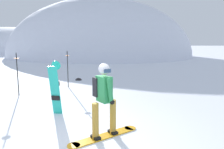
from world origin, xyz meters
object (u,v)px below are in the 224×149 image
object	(u,v)px
piste_marker_far	(68,66)
piste_marker_near	(17,71)
spare_snowboard	(55,88)
snowboarder_main	(104,98)
rock_dark	(78,80)

from	to	relation	value
piste_marker_far	piste_marker_near	bearing A→B (deg)	-125.83
spare_snowboard	piste_marker_near	distance (m)	3.17
snowboarder_main	spare_snowboard	bearing A→B (deg)	145.23
piste_marker_near	rock_dark	size ratio (longest dim) A/B	4.80
snowboarder_main	piste_marker_far	world-z (taller)	piste_marker_far
snowboarder_main	piste_marker_near	size ratio (longest dim) A/B	0.95
spare_snowboard	rock_dark	bearing A→B (deg)	102.09
piste_marker_near	spare_snowboard	bearing A→B (deg)	-37.43
snowboarder_main	rock_dark	bearing A→B (deg)	113.06
snowboarder_main	rock_dark	size ratio (longest dim) A/B	4.57
snowboarder_main	piste_marker_near	xyz separation A→B (m)	(-4.23, 3.11, 0.11)
snowboarder_main	rock_dark	distance (m)	7.56
snowboarder_main	spare_snowboard	xyz separation A→B (m)	(-1.72, 1.19, -0.09)
spare_snowboard	rock_dark	size ratio (longest dim) A/B	4.36
piste_marker_far	spare_snowboard	bearing A→B (deg)	-73.77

